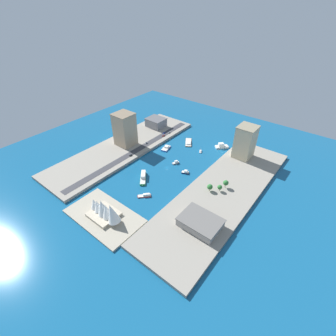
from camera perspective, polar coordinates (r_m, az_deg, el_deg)
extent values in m
plane|color=#145684|center=(311.55, -0.23, 0.04)|extent=(440.00, 440.00, 0.00)
cube|color=gray|center=(278.42, 12.67, -5.64)|extent=(70.00, 240.00, 3.56)
cube|color=gray|center=(357.66, -10.23, 4.92)|extent=(70.00, 240.00, 3.56)
cube|color=#A89E89|center=(255.52, -14.85, -10.92)|extent=(77.89, 44.73, 2.00)
cube|color=#38383D|center=(342.10, -7.70, 4.02)|extent=(9.74, 228.00, 0.15)
cube|color=#2D8C4C|center=(293.41, -5.89, -2.48)|extent=(20.94, 23.38, 2.45)
cone|color=#2D8C4C|center=(283.16, -6.06, -4.14)|extent=(3.11, 3.11, 2.20)
cube|color=white|center=(294.71, -5.88, -1.50)|extent=(12.69, 13.84, 3.84)
cube|color=beige|center=(292.63, -5.91, -2.28)|extent=(20.11, 22.45, 0.10)
cube|color=blue|center=(350.48, -0.48, 4.67)|extent=(12.45, 18.43, 1.65)
cone|color=blue|center=(343.67, -1.11, 3.97)|extent=(1.80, 1.80, 1.48)
cube|color=white|center=(351.01, -0.34, 5.11)|extent=(6.58, 7.14, 2.38)
cube|color=beige|center=(350.03, -0.48, 4.79)|extent=(11.95, 17.69, 0.10)
cube|color=white|center=(346.27, 7.68, 3.85)|extent=(5.87, 7.77, 1.18)
cone|color=white|center=(342.92, 7.62, 3.51)|extent=(1.43, 1.43, 1.06)
cube|color=white|center=(346.68, 7.71, 4.09)|extent=(3.74, 4.25, 0.89)
cube|color=beige|center=(345.93, 7.69, 3.94)|extent=(5.63, 7.46, 0.10)
cylinder|color=silver|center=(343.33, 7.74, 4.53)|extent=(0.24, 0.24, 8.94)
cube|color=#999EA3|center=(319.15, 1.81, 1.19)|extent=(6.68, 9.84, 1.77)
cone|color=#999EA3|center=(317.00, 1.02, 0.94)|extent=(2.07, 2.07, 1.59)
cube|color=white|center=(318.23, 1.92, 1.54)|extent=(3.86, 4.72, 2.50)
cube|color=beige|center=(318.62, 1.81, 1.33)|extent=(6.42, 9.45, 0.10)
cube|color=#1E284C|center=(302.86, 4.10, -1.06)|extent=(10.20, 7.99, 1.66)
cone|color=#1E284C|center=(303.48, 3.17, -0.93)|extent=(1.99, 1.99, 1.50)
cube|color=white|center=(301.55, 4.23, -0.76)|extent=(4.94, 4.98, 2.51)
cube|color=beige|center=(302.33, 4.11, -0.93)|extent=(9.79, 7.67, 0.10)
cube|color=red|center=(270.28, -5.63, -6.59)|extent=(13.36, 13.72, 1.25)
cone|color=red|center=(270.36, -7.25, -6.72)|extent=(1.59, 1.59, 1.12)
cube|color=white|center=(269.12, -5.13, -6.28)|extent=(6.95, 7.11, 2.28)
cube|color=beige|center=(269.83, -5.63, -6.49)|extent=(12.82, 13.17, 0.10)
cube|color=silver|center=(361.93, 12.58, 4.92)|extent=(18.34, 18.96, 2.62)
cone|color=silver|center=(365.45, 14.04, 5.01)|extent=(3.33, 3.33, 2.36)
cube|color=white|center=(359.58, 12.43, 5.42)|extent=(8.86, 8.97, 4.86)
cube|color=beige|center=(361.25, 12.60, 5.10)|extent=(17.61, 18.20, 0.10)
cube|color=brown|center=(367.04, 4.86, 6.05)|extent=(21.33, 25.90, 1.23)
cone|color=brown|center=(378.37, 4.89, 7.02)|extent=(1.53, 1.53, 1.10)
cube|color=white|center=(363.81, 4.86, 6.03)|extent=(11.66, 12.82, 1.83)
cube|color=beige|center=(366.71, 4.86, 6.14)|extent=(20.48, 24.86, 0.10)
cube|color=gray|center=(405.43, -2.87, 10.68)|extent=(27.90, 24.14, 13.08)
cube|color=#59595C|center=(402.54, -2.90, 11.57)|extent=(29.01, 25.10, 0.80)
cube|color=gray|center=(234.57, 7.64, -12.71)|extent=(37.22, 27.52, 8.09)
cube|color=slate|center=(231.28, 7.73, -11.98)|extent=(38.71, 28.62, 0.80)
cube|color=tan|center=(350.94, -10.18, 8.94)|extent=(25.09, 24.59, 46.13)
cube|color=#7C6B55|center=(341.19, -10.60, 12.45)|extent=(26.09, 25.57, 0.80)
cube|color=#C6B793|center=(332.27, 17.75, 5.83)|extent=(22.45, 24.06, 43.34)
cube|color=gray|center=(322.43, 18.46, 9.21)|extent=(23.35, 25.02, 0.80)
cylinder|color=black|center=(378.54, -1.01, 7.75)|extent=(0.28, 0.65, 0.64)
cylinder|color=black|center=(377.71, -0.82, 7.69)|extent=(0.28, 0.65, 0.64)
cylinder|color=black|center=(376.12, -1.33, 7.55)|extent=(0.28, 0.65, 0.64)
cylinder|color=black|center=(375.29, -1.14, 7.49)|extent=(0.28, 0.65, 0.64)
cube|color=red|center=(376.76, -1.07, 7.67)|extent=(1.99, 4.99, 0.87)
cube|color=#262D38|center=(376.24, -1.10, 7.75)|extent=(1.67, 2.82, 0.57)
cylinder|color=black|center=(333.94, -8.72, 3.13)|extent=(0.28, 0.65, 0.64)
cylinder|color=black|center=(333.00, -8.53, 3.05)|extent=(0.28, 0.65, 0.64)
cylinder|color=black|center=(332.04, -9.10, 2.88)|extent=(0.28, 0.65, 0.64)
cylinder|color=black|center=(331.10, -8.91, 2.80)|extent=(0.28, 0.65, 0.64)
cube|color=black|center=(332.35, -8.82, 3.01)|extent=(1.94, 4.75, 0.82)
cube|color=#262D38|center=(331.87, -8.86, 3.09)|extent=(1.64, 2.68, 0.48)
cylinder|color=black|center=(383.36, -0.99, 8.14)|extent=(0.27, 0.65, 0.64)
cylinder|color=black|center=(384.42, -1.19, 8.22)|extent=(0.27, 0.65, 0.64)
cylinder|color=black|center=(385.57, -0.65, 8.31)|extent=(0.27, 0.65, 0.64)
cylinder|color=black|center=(386.63, -0.85, 8.39)|extent=(0.27, 0.65, 0.64)
cube|color=blue|center=(384.87, -0.92, 8.30)|extent=(2.18, 4.87, 0.74)
cube|color=#262D38|center=(384.73, -0.90, 8.40)|extent=(1.86, 2.75, 0.55)
cylinder|color=black|center=(387.71, 0.35, 8.48)|extent=(0.27, 0.65, 0.64)
cylinder|color=black|center=(386.91, 0.54, 8.42)|extent=(0.27, 0.65, 0.64)
cylinder|color=black|center=(385.19, 0.04, 8.29)|extent=(0.27, 0.65, 0.64)
cylinder|color=black|center=(384.39, 0.23, 8.22)|extent=(0.27, 0.65, 0.64)
cube|color=white|center=(385.92, 0.29, 8.39)|extent=(1.92, 5.08, 0.75)
cube|color=#262D38|center=(385.45, 0.27, 8.46)|extent=(1.63, 2.87, 0.52)
cylinder|color=black|center=(356.60, -5.27, 5.70)|extent=(0.28, 0.65, 0.64)
cylinder|color=black|center=(357.67, -5.46, 5.79)|extent=(0.28, 0.65, 0.64)
cylinder|color=black|center=(358.56, -4.89, 5.90)|extent=(0.28, 0.65, 0.64)
cylinder|color=black|center=(359.63, -5.08, 5.99)|extent=(0.28, 0.65, 0.64)
cube|color=#B7B7BC|center=(357.95, -5.18, 5.89)|extent=(2.08, 4.79, 0.85)
cube|color=#262D38|center=(357.72, -5.16, 6.00)|extent=(1.77, 2.71, 0.62)
cylinder|color=black|center=(330.01, -8.44, 3.20)|extent=(0.18, 0.18, 5.50)
cube|color=black|center=(328.29, -8.49, 3.68)|extent=(0.36, 0.36, 1.00)
sphere|color=red|center=(328.10, -8.50, 3.73)|extent=(0.24, 0.24, 0.24)
sphere|color=yellow|center=(328.29, -8.49, 3.68)|extent=(0.24, 0.24, 0.24)
sphere|color=green|center=(328.47, -8.48, 3.62)|extent=(0.24, 0.24, 0.24)
cube|color=#BCAD93|center=(253.76, -14.94, -10.53)|extent=(28.16, 24.60, 3.00)
cone|color=white|center=(236.99, -13.08, -10.40)|extent=(16.22, 12.55, 21.42)
cone|color=white|center=(243.82, -14.34, -9.80)|extent=(12.38, 10.78, 15.76)
cone|color=white|center=(247.10, -15.28, -8.99)|extent=(13.80, 11.99, 17.45)
cone|color=white|center=(253.48, -16.26, -8.57)|extent=(11.91, 9.95, 13.14)
cone|color=white|center=(257.59, -17.05, -8.03)|extent=(9.78, 8.77, 11.39)
cylinder|color=brown|center=(281.58, 13.39, -4.15)|extent=(0.50, 0.50, 4.35)
sphere|color=#2D7233|center=(278.70, 13.52, -3.42)|extent=(6.13, 6.13, 6.13)
cylinder|color=brown|center=(275.90, 12.06, -5.06)|extent=(0.50, 0.50, 3.19)
sphere|color=#2D7233|center=(273.51, 12.16, -4.47)|extent=(5.34, 5.34, 5.34)
cylinder|color=brown|center=(274.06, 9.79, -5.06)|extent=(0.50, 0.50, 3.10)
sphere|color=#2D7233|center=(271.46, 9.88, -4.42)|extent=(6.27, 6.27, 6.27)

